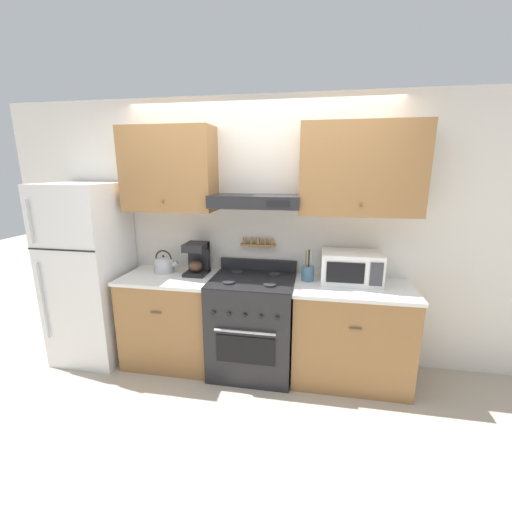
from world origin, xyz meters
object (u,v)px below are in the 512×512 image
(tea_kettle, at_px, (164,264))
(utensil_crock, at_px, (308,273))
(microwave, at_px, (351,267))
(coffee_maker, at_px, (197,258))
(refrigerator, at_px, (90,273))
(stove_range, at_px, (253,325))

(tea_kettle, xyz_separation_m, utensil_crock, (1.41, 0.00, -0.01))
(tea_kettle, height_order, utensil_crock, utensil_crock)
(microwave, bearing_deg, coffee_maker, 179.45)
(refrigerator, bearing_deg, utensil_crock, 3.34)
(utensil_crock, bearing_deg, coffee_maker, 178.30)
(coffee_maker, bearing_deg, utensil_crock, -1.70)
(coffee_maker, relative_size, microwave, 0.58)
(coffee_maker, bearing_deg, stove_range, -14.08)
(microwave, bearing_deg, refrigerator, -176.76)
(stove_range, height_order, coffee_maker, coffee_maker)
(coffee_maker, bearing_deg, tea_kettle, -174.61)
(stove_range, distance_m, refrigerator, 1.71)
(stove_range, bearing_deg, microwave, 8.47)
(refrigerator, height_order, microwave, refrigerator)
(coffee_maker, xyz_separation_m, utensil_crock, (1.07, -0.03, -0.08))
(tea_kettle, bearing_deg, microwave, 0.57)
(coffee_maker, relative_size, utensil_crock, 1.06)
(refrigerator, xyz_separation_m, tea_kettle, (0.74, 0.13, 0.10))
(utensil_crock, bearing_deg, refrigerator, -176.66)
(tea_kettle, height_order, microwave, microwave)
(refrigerator, xyz_separation_m, microwave, (2.53, 0.14, 0.16))
(tea_kettle, bearing_deg, stove_range, -7.05)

